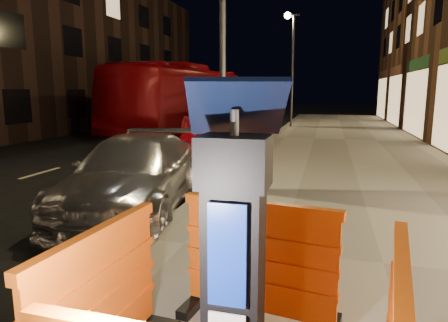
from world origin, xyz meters
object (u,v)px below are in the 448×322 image
(parking_kiosk, at_px, (234,260))
(bus_doubledecker, at_px, (185,132))
(barrier_back, at_px, (259,263))
(barrier_kerbside, at_px, (100,304))
(car_red, at_px, (221,155))
(car_silver, at_px, (136,209))

(parking_kiosk, relative_size, bus_doubledecker, 0.16)
(parking_kiosk, relative_size, barrier_back, 1.40)
(barrier_kerbside, height_order, car_red, barrier_kerbside)
(car_silver, relative_size, bus_doubledecker, 0.37)
(barrier_kerbside, distance_m, bus_doubledecker, 18.59)
(car_red, height_order, bus_doubledecker, bus_doubledecker)
(barrier_back, height_order, car_silver, barrier_back)
(barrier_back, bearing_deg, barrier_kerbside, -125.64)
(parking_kiosk, height_order, car_red, parking_kiosk)
(barrier_kerbside, bearing_deg, barrier_back, -40.64)
(barrier_back, xyz_separation_m, car_silver, (-2.83, 3.22, -0.69))
(car_silver, bearing_deg, car_red, 81.31)
(barrier_back, xyz_separation_m, bus_doubledecker, (-6.82, 16.67, -0.69))
(barrier_kerbside, distance_m, car_red, 10.75)
(parking_kiosk, xyz_separation_m, barrier_back, (0.00, 0.95, -0.43))
(parking_kiosk, xyz_separation_m, barrier_kerbside, (-0.95, 0.00, -0.43))
(parking_kiosk, bearing_deg, bus_doubledecker, 117.52)
(barrier_kerbside, relative_size, bus_doubledecker, 0.11)
(car_silver, height_order, car_red, car_red)
(barrier_back, bearing_deg, car_silver, 140.67)
(car_red, bearing_deg, parking_kiosk, -71.72)
(parking_kiosk, height_order, car_silver, parking_kiosk)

